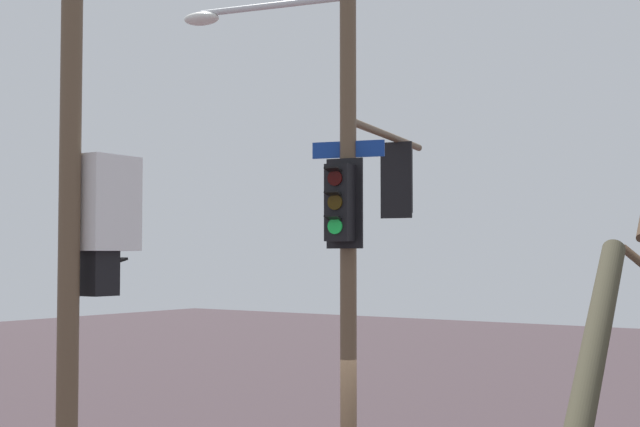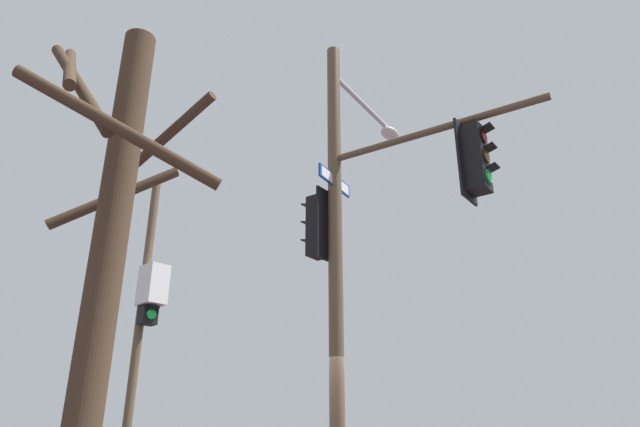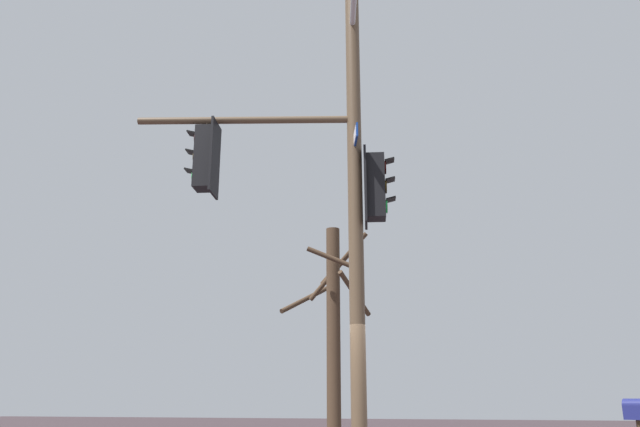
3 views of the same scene
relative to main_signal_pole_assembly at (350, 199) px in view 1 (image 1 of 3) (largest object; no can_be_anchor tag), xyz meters
name	(u,v)px [view 1 (image 1 of 3)]	position (x,y,z in m)	size (l,w,h in m)	color
main_signal_pole_assembly	(350,199)	(0.00, 0.00, 0.00)	(4.42, 3.27, 8.40)	brown
secondary_pole_assembly	(87,248)	(5.76, 0.84, -0.78)	(0.80, 0.50, 7.28)	brown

